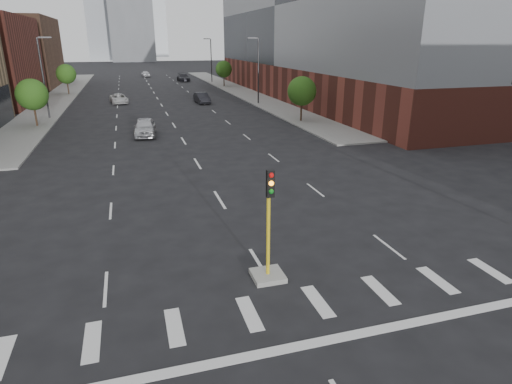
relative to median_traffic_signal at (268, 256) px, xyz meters
name	(u,v)px	position (x,y,z in m)	size (l,w,h in m)	color
sidewalk_left_far	(62,95)	(-15.00, 65.03, -0.90)	(5.00, 92.00, 0.15)	gray
sidewalk_right_far	(236,90)	(15.00, 65.03, -0.90)	(5.00, 92.00, 0.15)	gray
building_right_main	(347,25)	(29.50, 51.03, 10.03)	(24.00, 70.00, 22.00)	brown
tower_mid	(130,7)	(0.00, 191.03, 21.03)	(18.00, 18.00, 44.00)	slate
median_traffic_signal	(268,256)	(0.00, 0.00, 0.00)	(1.20, 1.20, 4.40)	#999993
streetlight_right_a	(258,68)	(13.41, 46.03, 4.04)	(1.60, 0.22, 9.07)	#2D2D30
streetlight_right_b	(211,59)	(13.41, 81.03, 4.04)	(1.60, 0.22, 9.07)	#2D2D30
streetlight_left	(44,75)	(-13.41, 41.03, 4.04)	(1.60, 0.22, 9.07)	#2D2D30
tree_left_near	(32,95)	(-14.00, 36.03, 2.42)	(3.20, 3.20, 4.85)	#382619
tree_left_far	(66,74)	(-14.00, 66.03, 2.42)	(3.20, 3.20, 4.85)	#382619
tree_right_near	(302,91)	(14.00, 31.03, 2.42)	(3.20, 3.20, 4.85)	#382619
tree_right_far	(224,69)	(14.00, 71.03, 2.42)	(3.20, 3.20, 4.85)	#382619
car_near_left	(145,127)	(-3.22, 28.30, -0.13)	(1.99, 4.93, 1.68)	#B3B4B8
car_mid_right	(202,98)	(5.84, 49.18, -0.21)	(1.62, 4.64, 1.53)	black
car_far_left	(119,99)	(-5.76, 52.60, -0.30)	(2.24, 4.86, 1.35)	silver
car_deep_right	(183,77)	(7.91, 85.75, -0.14)	(2.35, 5.77, 1.67)	black
car_distant	(146,74)	(0.39, 100.67, -0.22)	(1.77, 4.40, 1.50)	silver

